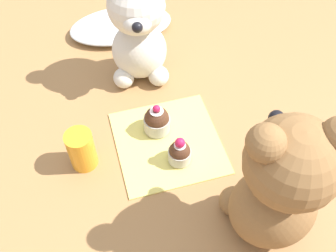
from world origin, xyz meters
The scene contains 8 objects.
ground_plane centered at (0.00, 0.00, 0.00)m, with size 4.00×4.00×0.00m, color #9E7042.
knitted_placemat centered at (0.00, 0.00, 0.00)m, with size 0.21×0.21×0.01m, color #E0D166.
tulle_cloth centered at (-0.02, 0.38, 0.02)m, with size 0.26×0.15×0.03m, color white.
teddy_bear_cream centered at (-0.01, 0.21, 0.13)m, with size 0.14×0.14×0.25m.
teddy_bear_tan centered at (0.11, -0.22, 0.14)m, with size 0.16×0.16×0.29m.
cupcake_near_cream_bear centered at (-0.01, 0.04, 0.03)m, with size 0.05×0.05×0.07m.
cupcake_near_tan_bear centered at (0.01, -0.05, 0.03)m, with size 0.04×0.04×0.06m.
juice_glass centered at (-0.17, 0.00, 0.04)m, with size 0.05×0.05×0.09m, color orange.
Camera 1 is at (-0.13, -0.44, 0.65)m, focal length 42.00 mm.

